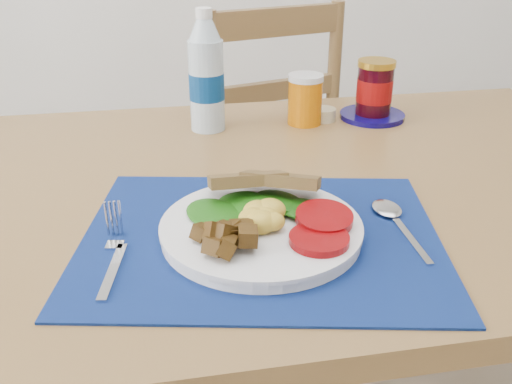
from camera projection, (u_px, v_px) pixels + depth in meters
table at (292, 219)px, 1.04m from camera, size 1.40×0.90×0.75m
chair_far at (257, 129)px, 1.71m from camera, size 0.53×0.51×1.16m
placemat at (261, 237)px, 0.82m from camera, size 0.58×0.49×0.00m
breakfast_plate at (258, 225)px, 0.80m from camera, size 0.28×0.28×0.07m
fork at (114, 254)px, 0.77m from camera, size 0.03×0.18×0.00m
spoon at (394, 219)px, 0.86m from camera, size 0.04×0.19×0.01m
water_bottle at (206, 78)px, 1.18m from camera, size 0.07×0.07×0.25m
juice_glass at (305, 101)px, 1.24m from camera, size 0.07×0.07×0.10m
ramekin at (323, 114)px, 1.27m from camera, size 0.05×0.05×0.03m
jam_on_saucer at (374, 93)px, 1.27m from camera, size 0.15×0.15×0.13m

